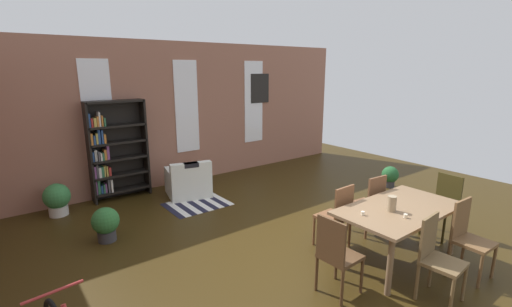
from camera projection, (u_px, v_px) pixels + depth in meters
The scene contains 22 objects.
ground_plane at pixel (333, 256), 4.86m from camera, with size 11.16×11.16×0.00m, color #34260D.
back_wall_brick at pixel (186, 113), 7.86m from camera, with size 8.90×0.12×3.08m, color #9B6551.
window_pane_0 at pixel (98, 113), 6.69m from camera, with size 0.55×0.02×2.00m, color white.
window_pane_1 at pixel (187, 107), 7.77m from camera, with size 0.55×0.02×2.00m, color white.
window_pane_2 at pixel (254, 102), 8.86m from camera, with size 0.55×0.02×2.00m, color white.
dining_table at pixel (399, 213), 4.62m from camera, with size 1.72×0.96×0.75m.
vase_on_table at pixel (392, 204), 4.46m from camera, with size 0.11×0.11×0.20m, color #998466.
tealight_candle_0 at pixel (363, 213), 4.35m from camera, with size 0.04×0.04×0.05m, color silver.
tealight_candle_1 at pixel (405, 216), 4.27m from camera, with size 0.04×0.04×0.05m, color silver.
dining_chair_far_right at pixel (370, 202), 5.43m from camera, with size 0.43×0.43×0.95m.
dining_chair_near_right at pixel (468, 236), 4.34m from camera, with size 0.41×0.41×0.95m.
dining_chair_head_left at pixel (336, 253), 3.93m from camera, with size 0.42×0.42×0.95m.
dining_chair_far_left at pixel (337, 214), 4.98m from camera, with size 0.41×0.41×0.95m.
dining_chair_near_left at pixel (437, 256), 3.88m from camera, with size 0.43×0.43×0.95m.
dining_chair_head_right at pixel (444, 203), 5.38m from camera, with size 0.43×0.43×0.95m.
bookshelf_tall at pixel (114, 151), 6.83m from camera, with size 1.09×0.29×1.93m.
armchair_white at pixel (188, 182), 7.14m from camera, with size 0.96×0.96×0.75m.
potted_plant_by_shelf at pixel (57, 198), 6.16m from camera, with size 0.44×0.44×0.57m.
potted_plant_corner at pixel (106, 223), 5.24m from camera, with size 0.40×0.40×0.52m.
potted_plant_window at pixel (390, 176), 7.63m from camera, with size 0.35×0.35×0.46m.
striped_rug at pixel (197, 204), 6.72m from camera, with size 1.14×0.87×0.01m.
framed_picture at pixel (260, 88), 8.89m from camera, with size 0.56×0.03×0.72m, color black.
Camera 1 is at (-3.51, -2.84, 2.52)m, focal length 24.80 mm.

